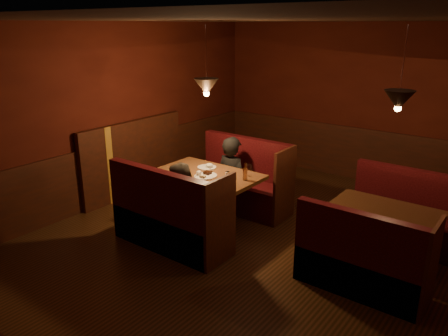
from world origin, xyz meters
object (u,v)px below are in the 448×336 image
Objects in this scene: second_bench_near at (361,267)px; diner_a at (232,164)px; main_table at (208,185)px; second_bench_far at (402,219)px; main_bench_near at (169,223)px; diner_b at (181,191)px; main_bench_far at (243,186)px; second_table at (383,224)px.

diner_a reaches higher than second_bench_near.
second_bench_far is (2.42, 1.20, -0.30)m from main_table.
diner_a is at bearing -166.84° from second_bench_far.
main_bench_near is 3.17m from second_bench_far.
main_table is 0.58m from diner_b.
diner_a is at bearing 92.48° from main_table.
main_bench_far is 0.49m from diner_a.
second_table is (2.38, -0.43, 0.18)m from main_bench_far.
main_bench_near reaches higher than main_table.
diner_a reaches higher than second_bench_far.
second_table is at bearing 28.52° from main_bench_near.
diner_a is 1.10× the size of diner_b.
main_bench_near reaches higher than second_table.
second_table is (2.39, 0.43, -0.09)m from main_table.
main_bench_near is 1.17× the size of second_bench_far.
diner_a is at bearing 158.59° from second_bench_near.
second_bench_far and second_bench_near have the same top height.
main_table is at bearing -91.16° from main_bench_far.
main_table is 2.72m from second_bench_far.
second_table is (2.38, 1.29, 0.18)m from main_bench_near.
main_table is 1.18× the size of second_table.
second_table is 0.80m from second_bench_far.
main_bench_near is at bearing -88.84° from main_table.
main_table is 1.07× the size of second_bench_far.
main_bench_far reaches higher than second_bench_far.
main_table is at bearing -153.70° from second_bench_far.
second_bench_near is (2.42, -0.34, -0.30)m from main_table.
main_table reaches higher than second_bench_near.
second_bench_near is at bearing 30.39° from diner_b.
diner_b is (-2.44, -1.77, 0.40)m from second_bench_far.
main_table is at bearing 98.94° from diner_a.
second_bench_near is (2.41, 0.52, -0.04)m from main_bench_near.
main_bench_near is 1.30× the size of second_table.
second_bench_far is 0.99× the size of diner_b.
second_bench_far is at bearing 7.99° from main_bench_far.
diner_a is at bearing 115.34° from diner_b.
second_bench_far is 0.90× the size of diner_a.
diner_a is (-2.42, 0.19, 0.25)m from second_table.
main_bench_near is at bearing -90.00° from main_bench_far.
main_bench_far is 2.69m from second_bench_near.
diner_b is (-0.02, -0.58, 0.09)m from main_table.
diner_a is (-2.45, -0.57, 0.47)m from second_bench_far.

